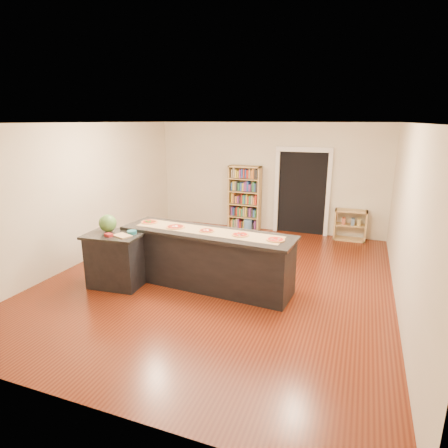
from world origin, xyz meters
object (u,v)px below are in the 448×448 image
at_px(waste_bin, 248,225).
at_px(side_counter, 116,259).
at_px(bookshelf, 245,198).
at_px(low_shelf, 350,225).
at_px(kitchen_island, 207,259).
at_px(watermelon, 108,223).

bearing_deg(waste_bin, side_counter, -106.39).
height_order(bookshelf, low_shelf, bookshelf).
xyz_separation_m(kitchen_island, watermelon, (-1.68, -0.46, 0.60)).
relative_size(side_counter, watermelon, 3.17).
bearing_deg(side_counter, watermelon, 150.66).
height_order(kitchen_island, bookshelf, bookshelf).
xyz_separation_m(low_shelf, waste_bin, (-2.56, -0.15, -0.22)).
bearing_deg(side_counter, kitchen_island, 14.46).
relative_size(low_shelf, waste_bin, 2.45).
bearing_deg(kitchen_island, watermelon, -160.40).
height_order(bookshelf, watermelon, bookshelf).
bearing_deg(kitchen_island, bookshelf, 101.79).
bearing_deg(watermelon, bookshelf, 73.62).
xyz_separation_m(waste_bin, watermelon, (-1.36, -3.96, 0.95)).
xyz_separation_m(kitchen_island, side_counter, (-1.51, -0.54, -0.03)).
height_order(low_shelf, watermelon, watermelon).
height_order(side_counter, low_shelf, side_counter).
distance_m(kitchen_island, bookshelf, 3.71).
bearing_deg(low_shelf, kitchen_island, -121.46).
distance_m(kitchen_island, low_shelf, 4.29).
distance_m(side_counter, watermelon, 0.65).
distance_m(side_counter, low_shelf, 5.62).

